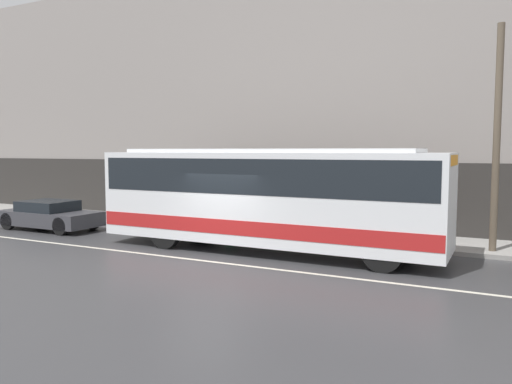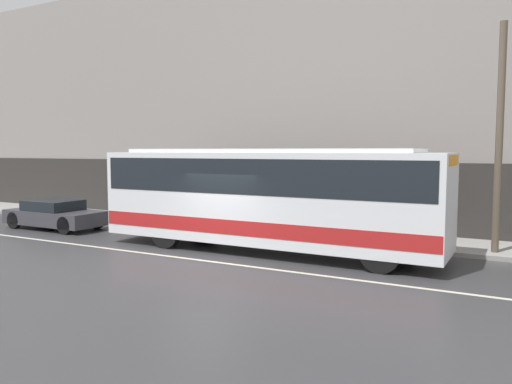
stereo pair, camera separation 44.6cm
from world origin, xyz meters
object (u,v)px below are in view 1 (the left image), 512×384
Objects in this scene: sedan_dark_behind at (50,215)px; pedestrian_waiting at (230,206)px; utility_pole_near at (497,139)px; transit_bus at (266,194)px.

sedan_dark_behind is 2.47× the size of pedestrian_waiting.
sedan_dark_behind is 7.34m from pedestrian_waiting.
sedan_dark_behind is at bearing -170.97° from utility_pole_near.
transit_bus is 4.88m from pedestrian_waiting.
utility_pole_near is at bearing -5.23° from pedestrian_waiting.
pedestrian_waiting is at bearing 133.64° from transit_bus.
utility_pole_near is (16.24, 2.58, 2.98)m from sedan_dark_behind.
sedan_dark_behind is (-9.77, -0.00, -1.26)m from transit_bus.
pedestrian_waiting is at bearing 28.32° from sedan_dark_behind.
transit_bus reaches higher than sedan_dark_behind.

